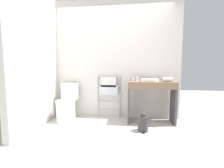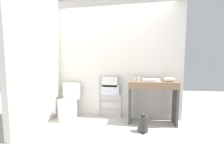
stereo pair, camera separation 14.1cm
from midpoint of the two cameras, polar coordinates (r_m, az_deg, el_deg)
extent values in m
plane|color=beige|center=(2.47, -4.30, -21.09)|extent=(12.00, 12.00, 0.00)
cube|color=silver|center=(3.48, -0.33, 9.52)|extent=(2.93, 0.12, 2.68)
cube|color=silver|center=(3.33, -26.97, 9.07)|extent=(0.12, 1.84, 2.68)
cylinder|color=white|center=(3.42, -18.35, -9.83)|extent=(0.40, 0.40, 0.43)
cylinder|color=white|center=(3.36, -18.47, -6.15)|extent=(0.41, 0.41, 0.02)
cube|color=white|center=(3.58, -16.70, -2.59)|extent=(0.36, 0.19, 0.37)
cylinder|color=silver|center=(3.56, -16.79, 0.43)|extent=(0.05, 0.05, 0.01)
cylinder|color=silver|center=(3.50, -6.56, -4.64)|extent=(0.02, 0.02, 0.97)
cylinder|color=silver|center=(3.42, 1.72, -4.85)|extent=(0.02, 0.02, 0.97)
cylinder|color=silver|center=(3.53, -2.45, -9.71)|extent=(0.51, 0.02, 0.02)
cylinder|color=silver|center=(3.48, -2.46, -6.72)|extent=(0.51, 0.02, 0.02)
cylinder|color=silver|center=(3.44, -2.47, -3.65)|extent=(0.51, 0.02, 0.02)
cylinder|color=silver|center=(3.42, -2.49, -0.53)|extent=(0.51, 0.02, 0.02)
cylinder|color=silver|center=(3.40, -2.50, 2.63)|extent=(0.51, 0.02, 0.02)
cube|color=white|center=(3.38, -2.57, 0.83)|extent=(0.35, 0.04, 0.23)
cube|color=silver|center=(3.40, -2.55, -2.36)|extent=(0.43, 0.04, 0.23)
cube|color=#84664C|center=(3.15, 13.52, 0.68)|extent=(0.95, 0.46, 0.03)
cube|color=#84664C|center=(2.94, 13.98, -1.00)|extent=(0.95, 0.02, 0.10)
cube|color=#4C4C4F|center=(3.20, 5.19, -6.93)|extent=(0.04, 0.39, 0.83)
cube|color=#4C4C4F|center=(3.30, 21.24, -6.91)|extent=(0.04, 0.39, 0.83)
cylinder|color=white|center=(3.15, 12.94, 1.51)|extent=(0.37, 0.37, 0.06)
cylinder|color=silver|center=(3.14, 12.95, 1.94)|extent=(0.30, 0.30, 0.01)
cylinder|color=silver|center=(3.34, 12.60, 2.24)|extent=(0.02, 0.02, 0.11)
cylinder|color=silver|center=(3.29, 12.69, 2.96)|extent=(0.02, 0.09, 0.02)
cylinder|color=white|center=(3.28, 6.92, 2.04)|extent=(0.06, 0.06, 0.08)
cylinder|color=white|center=(3.24, 8.46, 1.99)|extent=(0.07, 0.07, 0.09)
cylinder|color=white|center=(3.15, 19.08, 1.65)|extent=(0.16, 0.09, 0.09)
cone|color=silver|center=(3.18, 21.03, 1.61)|extent=(0.06, 0.07, 0.07)
cube|color=white|center=(3.23, 18.13, 1.77)|extent=(0.05, 0.09, 0.06)
cylinder|color=#333335|center=(2.82, 10.28, -14.61)|extent=(0.18, 0.18, 0.28)
sphere|color=#333335|center=(2.77, 10.34, -11.62)|extent=(0.08, 0.08, 0.08)
cube|color=black|center=(2.76, 10.37, -17.83)|extent=(0.05, 0.04, 0.02)
cube|color=#B2BCCC|center=(2.99, -23.98, -16.49)|extent=(0.56, 0.36, 0.01)
camera|label=1|loc=(0.07, -91.46, -0.15)|focal=24.00mm
camera|label=2|loc=(0.07, 88.54, 0.15)|focal=24.00mm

